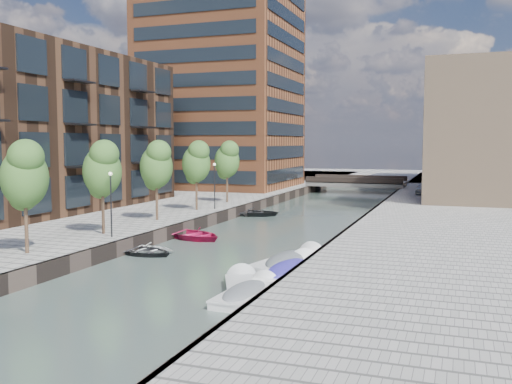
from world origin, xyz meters
The scene contains 26 objects.
water centered at (0.00, 40.00, 0.00)m, with size 300.00×300.00×0.00m, color #38473F.
quay_right centered at (16.00, 40.00, 0.50)m, with size 20.00×140.00×1.00m, color gray.
quay_wall_left centered at (-6.10, 40.00, 0.50)m, with size 0.25×140.00×1.00m, color #332823.
quay_wall_right centered at (6.10, 40.00, 0.50)m, with size 0.25×140.00×1.00m, color #332823.
far_closure centered at (0.00, 100.00, 0.50)m, with size 80.00×40.00×1.00m, color gray.
apartment_block centered at (-20.00, 30.00, 8.00)m, with size 8.00×38.00×14.00m, color #321E13.
tower centered at (-17.00, 65.00, 16.00)m, with size 18.00×18.00×30.00m, color brown.
tan_block_near centered at (16.00, 62.00, 8.00)m, with size 12.00×25.00×14.00m, color #927659.
tan_block_far centered at (16.00, 88.00, 9.00)m, with size 12.00×20.00×16.00m, color #927659.
bridge centered at (0.00, 72.00, 1.39)m, with size 13.00×6.00×1.30m.
tree_2 centered at (-8.50, 18.00, 5.31)m, with size 2.50×2.50×5.95m.
tree_3 centered at (-8.50, 25.00, 5.31)m, with size 2.50×2.50×5.95m.
tree_4 centered at (-8.50, 32.00, 5.31)m, with size 2.50×2.50×5.95m.
tree_5 centered at (-8.50, 39.00, 5.31)m, with size 2.50×2.50×5.95m.
tree_6 centered at (-8.50, 46.00, 5.31)m, with size 2.50×2.50×5.95m.
lamp_1 centered at (-7.20, 24.00, 3.51)m, with size 0.24×0.24×4.12m.
lamp_2 centered at (-7.20, 40.00, 3.51)m, with size 0.24×0.24×4.12m.
sloop_1 centered at (-5.04, 24.17, 0.00)m, with size 2.99×4.19×0.87m, color black.
sloop_2 centered at (-4.68, 30.44, 0.00)m, with size 3.67×5.14×1.06m, color #A6123E.
sloop_3 centered at (-5.22, 24.80, 0.00)m, with size 2.89×4.05×0.84m, color white.
sloop_4 centered at (-5.10, 44.12, 0.00)m, with size 3.62×5.06×1.05m, color black.
motorboat_1 centered at (4.57, 17.16, 0.19)m, with size 1.83×4.65×1.52m.
motorboat_2 centered at (3.95, 18.21, 0.09)m, with size 3.48×5.05×1.60m.
motorboat_3 centered at (5.23, 21.81, 0.23)m, with size 2.11×5.65×1.87m.
motorboat_4 centered at (4.60, 23.90, 0.23)m, with size 3.28×6.06×1.92m.
car centered at (9.60, 61.68, 1.70)m, with size 1.66×4.13×1.41m, color #AFB3B4.
Camera 1 is at (13.39, -6.37, 6.96)m, focal length 40.00 mm.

